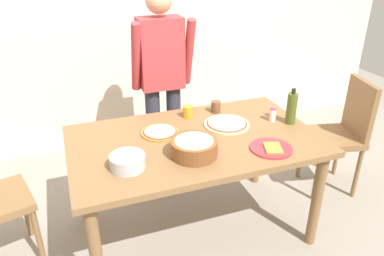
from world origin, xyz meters
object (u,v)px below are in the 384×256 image
(person_cook, at_px, (162,76))
(popcorn_bowl, at_px, (194,146))
(chair_wooden_right, at_px, (343,130))
(pizza_cooked_on_tray, at_px, (160,132))
(cup_orange, at_px, (188,112))
(salt_shaker, at_px, (273,114))
(dining_table, at_px, (195,150))
(plate_with_slice, at_px, (271,148))
(pizza_raw_on_board, at_px, (227,124))
(mixing_bowl_steel, at_px, (128,162))
(cup_small_brown, at_px, (216,107))
(olive_oil_bottle, at_px, (291,108))

(person_cook, distance_m, popcorn_bowl, 0.97)
(chair_wooden_right, height_order, pizza_cooked_on_tray, chair_wooden_right)
(cup_orange, height_order, salt_shaker, salt_shaker)
(dining_table, distance_m, plate_with_slice, 0.50)
(pizza_cooked_on_tray, height_order, cup_orange, cup_orange)
(pizza_cooked_on_tray, distance_m, cup_orange, 0.32)
(pizza_raw_on_board, relative_size, mixing_bowl_steel, 1.59)
(dining_table, xyz_separation_m, mixing_bowl_steel, (-0.48, -0.20, 0.13))
(pizza_cooked_on_tray, distance_m, popcorn_bowl, 0.36)
(dining_table, relative_size, cup_orange, 18.82)
(dining_table, relative_size, mixing_bowl_steel, 8.00)
(pizza_raw_on_board, xyz_separation_m, cup_small_brown, (0.02, 0.23, 0.03))
(chair_wooden_right, distance_m, salt_shaker, 0.76)
(pizza_raw_on_board, distance_m, salt_shaker, 0.34)
(mixing_bowl_steel, distance_m, cup_orange, 0.75)
(person_cook, distance_m, salt_shaker, 0.94)
(plate_with_slice, distance_m, mixing_bowl_steel, 0.87)
(pizza_raw_on_board, height_order, cup_orange, cup_orange)
(pizza_cooked_on_tray, height_order, salt_shaker, salt_shaker)
(mixing_bowl_steel, relative_size, olive_oil_bottle, 0.78)
(chair_wooden_right, distance_m, popcorn_bowl, 1.46)
(person_cook, height_order, pizza_cooked_on_tray, person_cook)
(olive_oil_bottle, height_order, cup_small_brown, olive_oil_bottle)
(cup_orange, bearing_deg, mixing_bowl_steel, -136.00)
(chair_wooden_right, xyz_separation_m, olive_oil_bottle, (-0.61, -0.13, 0.33))
(dining_table, xyz_separation_m, cup_small_brown, (0.29, 0.34, 0.13))
(dining_table, height_order, olive_oil_bottle, olive_oil_bottle)
(pizza_cooked_on_tray, height_order, cup_small_brown, cup_small_brown)
(pizza_cooked_on_tray, distance_m, salt_shaker, 0.81)
(popcorn_bowl, xyz_separation_m, salt_shaker, (0.69, 0.25, -0.01))
(dining_table, distance_m, mixing_bowl_steel, 0.53)
(cup_orange, bearing_deg, salt_shaker, -26.43)
(olive_oil_bottle, bearing_deg, cup_small_brown, 139.70)
(pizza_cooked_on_tray, xyz_separation_m, cup_orange, (0.26, 0.18, 0.03))
(chair_wooden_right, height_order, pizza_raw_on_board, chair_wooden_right)
(olive_oil_bottle, distance_m, salt_shaker, 0.13)
(plate_with_slice, bearing_deg, person_cook, 110.12)
(pizza_raw_on_board, distance_m, plate_with_slice, 0.42)
(person_cook, height_order, pizza_raw_on_board, person_cook)
(salt_shaker, bearing_deg, mixing_bowl_steel, -166.75)
(dining_table, relative_size, pizza_cooked_on_tray, 6.37)
(person_cook, bearing_deg, cup_small_brown, -55.60)
(dining_table, distance_m, olive_oil_bottle, 0.74)
(plate_with_slice, distance_m, olive_oil_bottle, 0.44)
(person_cook, relative_size, pizza_cooked_on_tray, 6.45)
(person_cook, relative_size, plate_with_slice, 6.23)
(chair_wooden_right, distance_m, cup_small_brown, 1.08)
(chair_wooden_right, bearing_deg, cup_small_brown, 167.59)
(olive_oil_bottle, bearing_deg, mixing_bowl_steel, -171.06)
(plate_with_slice, xyz_separation_m, cup_orange, (-0.32, 0.62, 0.03))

